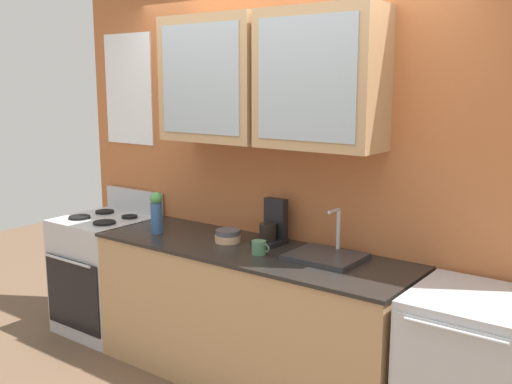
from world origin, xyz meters
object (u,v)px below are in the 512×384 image
object	(u,v)px
coffee_maker	(272,227)
vase	(156,212)
sink_faucet	(326,255)
dishwasher	(472,381)
stove_range	(107,273)
cup_near_sink	(259,248)
bowl_stack	(228,236)

from	to	relation	value
coffee_maker	vase	bearing A→B (deg)	-161.39
sink_faucet	dishwasher	distance (m)	1.03
stove_range	cup_near_sink	bearing A→B (deg)	-2.45
bowl_stack	cup_near_sink	bearing A→B (deg)	-17.44
stove_range	coffee_maker	bearing A→B (deg)	7.53
coffee_maker	dishwasher	bearing A→B (deg)	-8.10
coffee_maker	bowl_stack	bearing A→B (deg)	-148.76
sink_faucet	bowl_stack	bearing A→B (deg)	-175.62
coffee_maker	cup_near_sink	bearing A→B (deg)	-72.03
vase	sink_faucet	bearing A→B (deg)	7.70
stove_range	vase	size ratio (longest dim) A/B	3.71
vase	dishwasher	world-z (taller)	vase
dishwasher	coffee_maker	bearing A→B (deg)	171.90
cup_near_sink	sink_faucet	bearing A→B (deg)	22.90
stove_range	dishwasher	world-z (taller)	stove_range
cup_near_sink	coffee_maker	xyz separation A→B (m)	(-0.08, 0.26, 0.07)
cup_near_sink	stove_range	bearing A→B (deg)	177.55
dishwasher	stove_range	bearing A→B (deg)	179.91
sink_faucet	vase	world-z (taller)	vase
cup_near_sink	dishwasher	distance (m)	1.38
stove_range	vase	bearing A→B (deg)	-6.59
vase	dishwasher	distance (m)	2.25
sink_faucet	coffee_maker	world-z (taller)	coffee_maker
bowl_stack	dishwasher	bearing A→B (deg)	-1.54
vase	stove_range	bearing A→B (deg)	173.41
bowl_stack	coffee_maker	world-z (taller)	coffee_maker
dishwasher	cup_near_sink	bearing A→B (deg)	-177.28
sink_faucet	bowl_stack	distance (m)	0.71
stove_range	coffee_maker	distance (m)	1.56
bowl_stack	vase	xyz separation A→B (m)	(-0.54, -0.11, 0.11)
bowl_stack	vase	world-z (taller)	vase
bowl_stack	sink_faucet	bearing A→B (deg)	4.38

